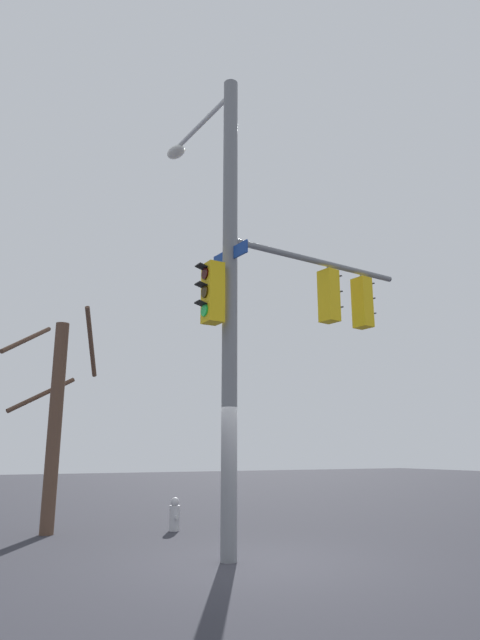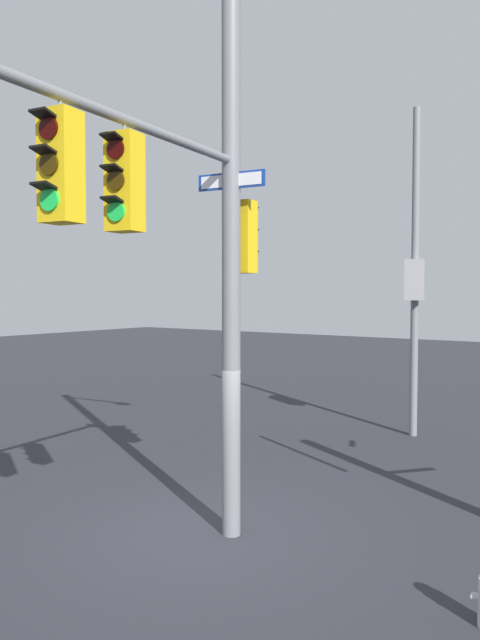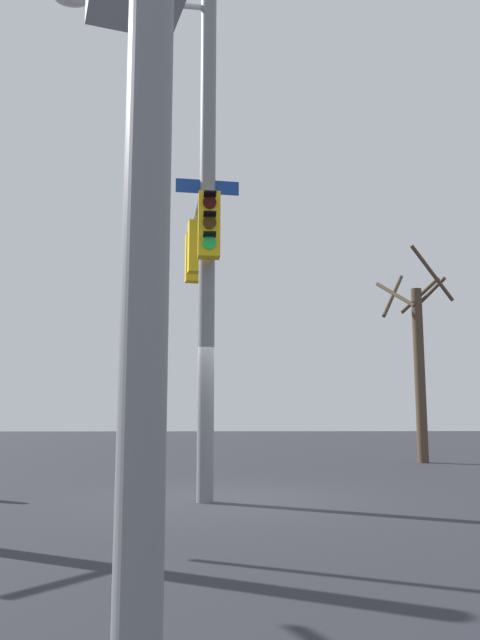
{
  "view_description": "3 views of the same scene",
  "coord_description": "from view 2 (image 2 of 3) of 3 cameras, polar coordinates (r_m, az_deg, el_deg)",
  "views": [
    {
      "loc": [
        8.24,
        -4.38,
        1.74
      ],
      "look_at": [
        0.16,
        -0.33,
        3.93
      ],
      "focal_mm": 30.62,
      "sensor_mm": 36.0,
      "label": 1
    },
    {
      "loc": [
        -5.67,
        6.98,
        3.65
      ],
      "look_at": [
        -0.34,
        -0.53,
        3.23
      ],
      "focal_mm": 34.04,
      "sensor_mm": 36.0,
      "label": 2
    },
    {
      "loc": [
        -0.09,
        -10.56,
        1.41
      ],
      "look_at": [
        0.19,
        -0.79,
        2.89
      ],
      "focal_mm": 34.8,
      "sensor_mm": 36.0,
      "label": 3
    }
  ],
  "objects": [
    {
      "name": "main_signal_pole_assembly",
      "position": [
        8.44,
        -2.51,
        10.86
      ],
      "size": [
        3.27,
        4.98,
        8.95
      ],
      "rotation": [
        0.0,
        0.0,
        1.69
      ],
      "color": "slate",
      "rests_on": "ground"
    },
    {
      "name": "secondary_pole_assembly",
      "position": [
        15.79,
        16.11,
        3.97
      ],
      "size": [
        0.62,
        0.82,
        8.28
      ],
      "rotation": [
        0.0,
        0.0,
        1.88
      ],
      "color": "slate",
      "rests_on": "ground"
    },
    {
      "name": "ground_plane",
      "position": [
        9.71,
        -3.66,
        -19.5
      ],
      "size": [
        80.0,
        80.0,
        0.0
      ],
      "primitive_type": "plane",
      "color": "#2B2B33"
    }
  ]
}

